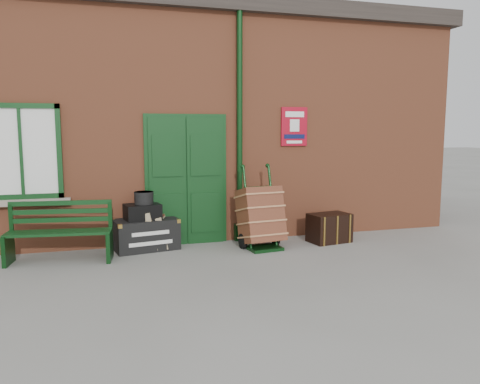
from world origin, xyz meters
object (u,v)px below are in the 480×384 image
object	(u,v)px
porter_trolley	(261,217)
dark_trunk	(329,228)
bench	(60,230)
houdini_trunk	(146,234)

from	to	relation	value
porter_trolley	dark_trunk	world-z (taller)	porter_trolley
bench	houdini_trunk	world-z (taller)	bench
porter_trolley	dark_trunk	xyz separation A→B (m)	(1.31, 0.06, -0.28)
bench	dark_trunk	world-z (taller)	bench
bench	dark_trunk	bearing A→B (deg)	6.62
bench	dark_trunk	xyz separation A→B (m)	(4.50, -0.01, -0.22)
dark_trunk	porter_trolley	bearing A→B (deg)	172.57
porter_trolley	dark_trunk	distance (m)	1.34
porter_trolley	dark_trunk	bearing A→B (deg)	-4.54
porter_trolley	dark_trunk	size ratio (longest dim) A/B	1.95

